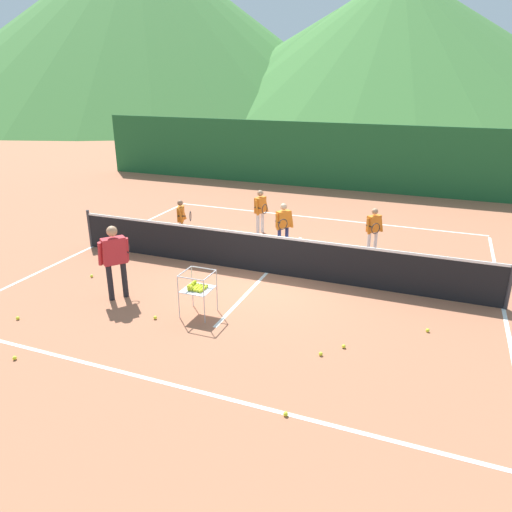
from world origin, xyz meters
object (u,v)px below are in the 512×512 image
tennis_ball_2 (428,330)px  tennis_ball_6 (15,358)px  student_0 (181,216)px  student_1 (260,208)px  tennis_ball_3 (321,354)px  tennis_ball_7 (18,318)px  ball_cart (197,287)px  tennis_ball_1 (344,346)px  tennis_net (267,254)px  tennis_ball_5 (92,276)px  tennis_ball_0 (286,414)px  student_2 (283,222)px  instructor (115,256)px  tennis_ball_4 (155,318)px  student_3 (374,227)px

tennis_ball_2 → tennis_ball_6: bearing=-151.2°
student_0 → student_1: 2.35m
tennis_ball_3 → tennis_ball_7: (-5.87, -0.92, 0.00)m
student_0 → tennis_ball_6: bearing=-86.0°
ball_cart → tennis_ball_1: 3.05m
tennis_net → tennis_ball_1: 3.68m
tennis_ball_7 → tennis_ball_5: bearing=91.1°
tennis_ball_1 → tennis_ball_2: bearing=40.1°
tennis_ball_6 → tennis_ball_0: bearing=3.9°
student_2 → tennis_ball_7: 6.78m
tennis_ball_0 → student_1: bearing=113.4°
tennis_ball_5 → tennis_ball_2: bearing=1.5°
instructor → tennis_ball_2: (6.29, 0.88, -0.94)m
tennis_ball_4 → tennis_ball_6: bearing=-124.0°
tennis_net → instructor: size_ratio=6.50×
instructor → tennis_ball_1: 5.03m
tennis_ball_0 → instructor: bearing=152.8°
student_3 → tennis_ball_5: bearing=-145.6°
instructor → tennis_ball_6: bearing=-93.6°
student_2 → tennis_ball_0: size_ratio=19.29×
student_0 → student_3: student_3 is taller
student_0 → tennis_ball_2: (6.91, -2.97, -0.69)m
student_2 → tennis_ball_4: (-1.08, -4.70, -0.76)m
student_3 → tennis_ball_4: 6.34m
tennis_net → student_3: 3.15m
instructor → tennis_ball_2: instructor is taller
ball_cart → tennis_ball_0: 3.51m
tennis_ball_1 → tennis_ball_6: bearing=-154.8°
tennis_net → student_3: bearing=46.7°
student_3 → ball_cart: (-2.70, -4.80, -0.17)m
instructor → student_0: instructor is taller
tennis_ball_0 → tennis_ball_2: same height
tennis_ball_3 → tennis_ball_1: bearing=50.7°
student_2 → student_1: bearing=134.0°
instructor → tennis_net: bearing=44.7°
tennis_ball_1 → tennis_ball_7: 6.32m
tennis_ball_2 → tennis_ball_4: bearing=-164.1°
tennis_ball_1 → tennis_ball_4: (-3.68, -0.30, 0.00)m
ball_cart → student_0: bearing=123.4°
student_0 → student_3: bearing=9.7°
tennis_ball_1 → tennis_ball_2: (1.35, 1.13, 0.00)m
tennis_ball_1 → tennis_ball_7: same height
student_0 → tennis_ball_2: size_ratio=17.62×
ball_cart → student_2: bearing=84.6°
tennis_ball_3 → tennis_ball_5: size_ratio=1.00×
student_0 → tennis_ball_0: (5.17, -6.19, -0.69)m
tennis_ball_5 → student_1: bearing=61.1°
instructor → tennis_ball_1: instructor is taller
tennis_ball_0 → tennis_ball_7: same height
ball_cart → tennis_ball_7: bearing=-154.6°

